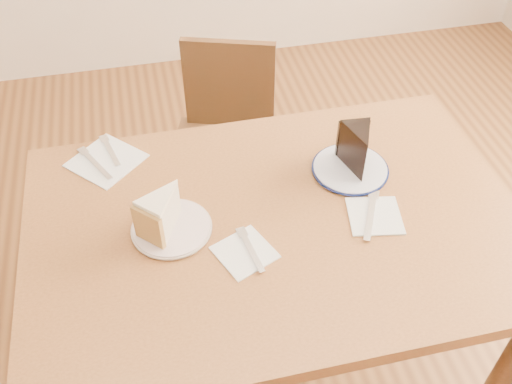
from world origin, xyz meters
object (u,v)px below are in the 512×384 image
object	(u,v)px
chair_far	(226,143)
plate_navy	(350,169)
table	(274,246)
carrot_cake	(165,211)
chocolate_cake	(358,152)
plate_cream	(172,228)

from	to	relation	value
chair_far	plate_navy	size ratio (longest dim) A/B	4.05
table	carrot_cake	bearing A→B (deg)	173.50
chocolate_cake	chair_far	bearing A→B (deg)	-61.58
chair_far	plate_cream	distance (m)	0.77
chair_far	chocolate_cake	bearing A→B (deg)	132.87
table	carrot_cake	size ratio (longest dim) A/B	10.88
chair_far	carrot_cake	distance (m)	0.79
table	plate_navy	xyz separation A→B (m)	(0.24, 0.13, 0.10)
table	chair_far	bearing A→B (deg)	90.36
table	plate_cream	world-z (taller)	plate_cream
chair_far	chocolate_cake	size ratio (longest dim) A/B	7.04
plate_navy	chocolate_cake	world-z (taller)	chocolate_cake
carrot_cake	chocolate_cake	distance (m)	0.51
chocolate_cake	table	bearing A→B (deg)	30.28
plate_navy	chocolate_cake	size ratio (longest dim) A/B	1.74
table	chocolate_cake	distance (m)	0.32
chocolate_cake	plate_cream	bearing A→B (deg)	15.57
chair_far	chocolate_cake	xyz separation A→B (m)	(0.25, -0.56, 0.38)
plate_navy	carrot_cake	xyz separation A→B (m)	(-0.49, -0.10, 0.05)
plate_cream	table	bearing A→B (deg)	-4.95
table	chair_far	xyz separation A→B (m)	(-0.00, 0.68, -0.22)
plate_navy	chair_far	bearing A→B (deg)	113.27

